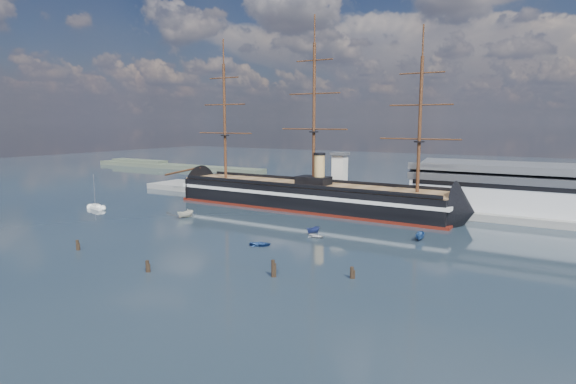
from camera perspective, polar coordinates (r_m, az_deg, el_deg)
The scene contains 17 objects.
ground at distance 131.72m, azimuth -1.20°, elevation -3.41°, with size 600.00×600.00×0.00m, color #192733.
quay at distance 158.81m, azimuth 8.83°, elevation -1.49°, with size 180.00×18.00×2.00m, color slate.
warehouse at distance 150.61m, azimuth 26.65°, elevation 0.27°, with size 63.00×21.00×11.60m.
quay_tower at distance 157.50m, azimuth 6.14°, elevation 2.07°, with size 5.00×5.00×15.00m.
shoreline at distance 292.56m, azimuth -14.47°, elevation 3.08°, with size 120.00×10.00×4.00m.
warship at distance 149.67m, azimuth 1.76°, elevation -0.42°, with size 113.06×18.27×53.94m.
sailboat at distance 160.26m, azimuth -21.79°, elevation -1.65°, with size 7.00×3.46×10.77m.
motorboat_a at distance 138.53m, azimuth -12.05°, elevation -3.01°, with size 6.22×2.28×2.49m, color beige.
motorboat_b at distance 105.34m, azimuth -3.29°, elevation -6.41°, with size 2.93×1.17×1.37m, color #26498C.
motorboat_c at distance 116.75m, azimuth 2.98°, elevation -4.94°, with size 4.86×1.78×1.94m, color navy.
motorboat_d at distance 141.32m, azimuth -11.77°, elevation -2.78°, with size 6.23×2.70×2.29m, color silver.
motorboat_e at distance 112.55m, azimuth 3.42°, elevation -5.45°, with size 2.59×1.04×1.21m, color silver.
motorboat_f at distance 114.12m, azimuth 15.37°, elevation -5.54°, with size 5.55×2.04×2.22m, color #295089.
piling_near_left at distance 111.15m, azimuth -23.66°, elevation -6.32°, with size 0.64×0.64×2.88m, color black.
piling_near_mid at distance 91.16m, azimuth -16.31°, elevation -9.09°, with size 0.64×0.64×2.86m, color black.
piling_near_right at distance 84.99m, azimuth -1.79°, elevation -10.02°, with size 0.64×0.64×3.78m, color black.
piling_far_right at distance 84.92m, azimuth 7.56°, elevation -10.11°, with size 0.64×0.64×2.77m, color black.
Camera 1 is at (68.90, -69.04, 26.71)m, focal length 30.00 mm.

